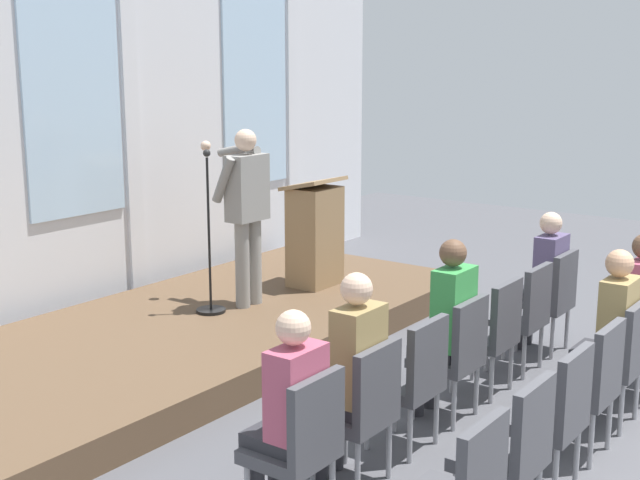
% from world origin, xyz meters
% --- Properties ---
extents(rear_partition, '(10.27, 0.14, 4.58)m').
position_xyz_m(rear_partition, '(0.03, 6.85, 2.30)').
color(rear_partition, silver).
rests_on(rear_partition, ground).
extents(stage_platform, '(6.21, 2.57, 0.26)m').
position_xyz_m(stage_platform, '(0.00, 5.27, 0.13)').
color(stage_platform, brown).
rests_on(stage_platform, ground).
extents(speaker, '(0.51, 0.69, 1.72)m').
position_xyz_m(speaker, '(0.71, 5.20, 1.26)').
color(speaker, gray).
rests_on(speaker, stage_platform).
extents(mic_stand, '(0.28, 0.28, 1.55)m').
position_xyz_m(mic_stand, '(0.32, 5.32, 0.60)').
color(mic_stand, black).
rests_on(mic_stand, stage_platform).
extents(lectern, '(0.60, 0.48, 1.16)m').
position_xyz_m(lectern, '(1.71, 5.12, 0.82)').
color(lectern, '#93724C').
rests_on(lectern, stage_platform).
extents(chair_r0_c0, '(0.46, 0.44, 0.94)m').
position_xyz_m(chair_r0_c0, '(-1.87, 2.56, 0.53)').
color(chair_r0_c0, '#99999E').
rests_on(chair_r0_c0, ground).
extents(audience_r0_c0, '(0.36, 0.39, 1.29)m').
position_xyz_m(audience_r0_c0, '(-1.87, 2.64, 0.72)').
color(audience_r0_c0, '#2D2D33').
rests_on(audience_r0_c0, ground).
extents(chair_r0_c1, '(0.46, 0.44, 0.94)m').
position_xyz_m(chair_r0_c1, '(-1.25, 2.56, 0.53)').
color(chair_r0_c1, '#99999E').
rests_on(chair_r0_c1, ground).
extents(audience_r0_c1, '(0.36, 0.39, 1.38)m').
position_xyz_m(audience_r0_c1, '(-1.25, 2.64, 0.76)').
color(audience_r0_c1, '#2D2D33').
rests_on(audience_r0_c1, ground).
extents(chair_r0_c2, '(0.46, 0.44, 0.94)m').
position_xyz_m(chair_r0_c2, '(-0.62, 2.56, 0.53)').
color(chair_r0_c2, '#99999E').
rests_on(chair_r0_c2, ground).
extents(chair_r0_c3, '(0.46, 0.44, 0.94)m').
position_xyz_m(chair_r0_c3, '(0.00, 2.56, 0.53)').
color(chair_r0_c3, '#99999E').
rests_on(chair_r0_c3, ground).
extents(audience_r0_c3, '(0.36, 0.39, 1.37)m').
position_xyz_m(audience_r0_c3, '(0.00, 2.64, 0.76)').
color(audience_r0_c3, '#2D2D33').
rests_on(audience_r0_c3, ground).
extents(chair_r0_c4, '(0.46, 0.44, 0.94)m').
position_xyz_m(chair_r0_c4, '(0.62, 2.56, 0.53)').
color(chair_r0_c4, '#99999E').
rests_on(chair_r0_c4, ground).
extents(chair_r0_c5, '(0.46, 0.44, 0.94)m').
position_xyz_m(chair_r0_c5, '(1.25, 2.56, 0.53)').
color(chair_r0_c5, '#99999E').
rests_on(chair_r0_c5, ground).
extents(chair_r0_c6, '(0.46, 0.44, 0.94)m').
position_xyz_m(chair_r0_c6, '(1.87, 2.56, 0.53)').
color(chair_r0_c6, '#99999E').
rests_on(chair_r0_c6, ground).
extents(audience_r0_c6, '(0.36, 0.39, 1.30)m').
position_xyz_m(audience_r0_c6, '(1.87, 2.64, 0.72)').
color(audience_r0_c6, '#2D2D33').
rests_on(audience_r0_c6, ground).
extents(chair_r1_c1, '(0.46, 0.44, 0.94)m').
position_xyz_m(chair_r1_c1, '(-1.25, 1.56, 0.53)').
color(chair_r1_c1, '#99999E').
rests_on(chair_r1_c1, ground).
extents(chair_r1_c2, '(0.46, 0.44, 0.94)m').
position_xyz_m(chair_r1_c2, '(-0.62, 1.56, 0.53)').
color(chair_r1_c2, '#99999E').
rests_on(chair_r1_c2, ground).
extents(chair_r1_c3, '(0.46, 0.44, 0.94)m').
position_xyz_m(chair_r1_c3, '(0.00, 1.56, 0.53)').
color(chair_r1_c3, '#99999E').
rests_on(chair_r1_c3, ground).
extents(chair_r1_c4, '(0.46, 0.44, 0.94)m').
position_xyz_m(chair_r1_c4, '(0.62, 1.56, 0.53)').
color(chair_r1_c4, '#99999E').
rests_on(chair_r1_c4, ground).
extents(audience_r1_c4, '(0.36, 0.39, 1.31)m').
position_xyz_m(audience_r1_c4, '(0.62, 1.64, 0.73)').
color(audience_r1_c4, '#2D2D33').
rests_on(audience_r1_c4, ground).
extents(audience_r1_c5, '(0.36, 0.39, 1.32)m').
position_xyz_m(audience_r1_c5, '(1.25, 1.64, 0.74)').
color(audience_r1_c5, '#2D2D33').
rests_on(audience_r1_c5, ground).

